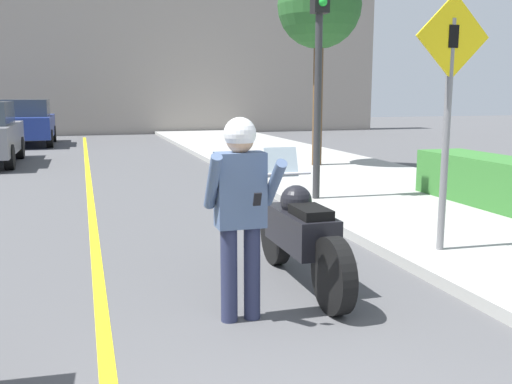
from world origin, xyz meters
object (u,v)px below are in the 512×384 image
object	(u,v)px
traffic_light	(319,39)
motorcycle	(301,234)
crossing_sign	(449,100)
person_biker	(241,199)
street_tree	(319,8)
parked_car_blue	(27,122)

from	to	relation	value
traffic_light	motorcycle	bearing A→B (deg)	-115.17
traffic_light	crossing_sign	bearing A→B (deg)	-88.36
person_biker	street_tree	world-z (taller)	street_tree
motorcycle	street_tree	distance (m)	9.43
traffic_light	parked_car_blue	size ratio (longest dim) A/B	0.91
motorcycle	parked_car_blue	world-z (taller)	parked_car_blue
person_biker	parked_car_blue	distance (m)	18.52
crossing_sign	person_biker	bearing A→B (deg)	-158.82
traffic_light	street_tree	world-z (taller)	street_tree
person_biker	street_tree	bearing A→B (deg)	63.35
street_tree	person_biker	bearing A→B (deg)	-116.65
crossing_sign	street_tree	world-z (taller)	street_tree
person_biker	street_tree	xyz separation A→B (m)	(4.38, 8.74, 2.88)
motorcycle	traffic_light	world-z (taller)	traffic_light
crossing_sign	traffic_light	bearing A→B (deg)	91.64
motorcycle	crossing_sign	bearing A→B (deg)	10.22
traffic_light	street_tree	size ratio (longest dim) A/B	0.78
motorcycle	parked_car_blue	size ratio (longest dim) A/B	0.53
person_biker	crossing_sign	distance (m)	2.96
person_biker	street_tree	size ratio (longest dim) A/B	0.35
person_biker	parked_car_blue	world-z (taller)	person_biker
motorcycle	crossing_sign	world-z (taller)	crossing_sign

